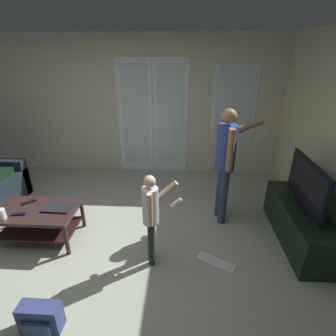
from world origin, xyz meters
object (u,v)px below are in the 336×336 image
(cup_near_edge, at_px, (2,214))
(tv_remote_black, at_px, (29,202))
(backpack, at_px, (40,318))
(laptop_closed, at_px, (58,207))
(dvd_remote_slim, at_px, (18,214))
(loose_keyboard, at_px, (216,262))
(flat_screen_tv, at_px, (307,185))
(tv_stand, at_px, (298,224))
(person_child, at_px, (152,213))
(person_adult, at_px, (226,157))
(coffee_table, at_px, (38,217))

(cup_near_edge, distance_m, tv_remote_black, 0.38)
(backpack, bearing_deg, laptop_closed, 105.38)
(laptop_closed, distance_m, dvd_remote_slim, 0.45)
(loose_keyboard, height_order, tv_remote_black, tv_remote_black)
(laptop_closed, bearing_deg, backpack, -72.49)
(flat_screen_tv, height_order, dvd_remote_slim, flat_screen_tv)
(tv_stand, xyz_separation_m, tv_remote_black, (-3.47, -0.01, 0.21))
(backpack, relative_size, loose_keyboard, 0.80)
(backpack, height_order, loose_keyboard, backpack)
(flat_screen_tv, bearing_deg, loose_keyboard, -155.44)
(tv_stand, height_order, backpack, tv_stand)
(person_child, xyz_separation_m, dvd_remote_slim, (-1.65, 0.19, -0.21))
(person_adult, height_order, tv_remote_black, person_adult)
(coffee_table, bearing_deg, dvd_remote_slim, -140.65)
(coffee_table, distance_m, flat_screen_tv, 3.34)
(laptop_closed, bearing_deg, flat_screen_tv, 4.34)
(coffee_table, relative_size, dvd_remote_slim, 5.88)
(backpack, relative_size, tv_remote_black, 2.11)
(person_child, height_order, loose_keyboard, person_child)
(tv_stand, bearing_deg, coffee_table, -177.26)
(loose_keyboard, relative_size, laptop_closed, 1.30)
(cup_near_edge, xyz_separation_m, tv_remote_black, (0.12, 0.36, -0.05))
(flat_screen_tv, distance_m, backpack, 3.09)
(person_child, xyz_separation_m, backpack, (-0.89, -0.88, -0.53))
(person_adult, xyz_separation_m, loose_keyboard, (-0.16, -0.90, -0.96))
(coffee_table, relative_size, tv_stand, 0.72)
(coffee_table, relative_size, flat_screen_tv, 1.05)
(tv_stand, relative_size, person_child, 1.26)
(flat_screen_tv, relative_size, person_adult, 0.59)
(tv_stand, distance_m, dvd_remote_slim, 3.47)
(tv_stand, height_order, loose_keyboard, tv_stand)
(person_child, relative_size, cup_near_edge, 8.83)
(tv_stand, relative_size, tv_remote_black, 8.22)
(backpack, bearing_deg, dvd_remote_slim, 125.24)
(tv_stand, distance_m, backpack, 3.02)
(backpack, bearing_deg, loose_keyboard, 28.15)
(tv_stand, height_order, tv_remote_black, tv_stand)
(flat_screen_tv, height_order, tv_remote_black, flat_screen_tv)
(flat_screen_tv, xyz_separation_m, loose_keyboard, (-1.06, -0.49, -0.79))
(flat_screen_tv, distance_m, laptop_closed, 3.05)
(cup_near_edge, bearing_deg, tv_stand, 5.86)
(loose_keyboard, bearing_deg, person_adult, 79.82)
(person_child, relative_size, laptop_closed, 3.22)
(person_child, bearing_deg, person_adult, 44.57)
(backpack, relative_size, dvd_remote_slim, 2.11)
(flat_screen_tv, height_order, laptop_closed, flat_screen_tv)
(cup_near_edge, height_order, dvd_remote_slim, cup_near_edge)
(person_child, bearing_deg, tv_remote_black, 164.50)
(backpack, bearing_deg, person_child, 44.76)
(person_child, bearing_deg, tv_stand, 14.64)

